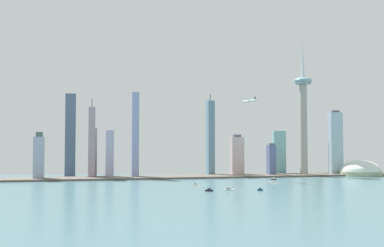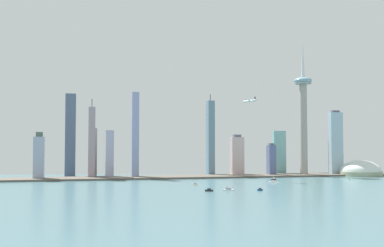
{
  "view_description": "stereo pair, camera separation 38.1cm",
  "coord_description": "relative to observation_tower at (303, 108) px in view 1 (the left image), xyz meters",
  "views": [
    {
      "loc": [
        -249.64,
        -446.99,
        62.96
      ],
      "look_at": [
        -44.86,
        405.24,
        104.76
      ],
      "focal_mm": 43.19,
      "sensor_mm": 36.0,
      "label": 1
    },
    {
      "loc": [
        -249.27,
        -447.08,
        62.96
      ],
      "look_at": [
        -44.86,
        405.24,
        104.76
      ],
      "focal_mm": 43.19,
      "sensor_mm": 36.0,
      "label": 2
    }
  ],
  "objects": [
    {
      "name": "ground_plane",
      "position": [
        -199.65,
        -430.0,
        -140.21
      ],
      "size": [
        6000.0,
        6000.0,
        0.0
      ],
      "primitive_type": "plane",
      "color": "slate"
    },
    {
      "name": "skyscraper_10",
      "position": [
        -523.96,
        7.86,
        -99.06
      ],
      "size": [
        19.04,
        21.88,
        87.58
      ],
      "color": "#9CA4BE",
      "rests_on": "ground"
    },
    {
      "name": "channel_buoy_0",
      "position": [
        -98.75,
        -194.92,
        -138.93
      ],
      "size": [
        1.18,
        1.18,
        2.55
      ],
      "primitive_type": "cone",
      "color": "green",
      "rests_on": "ground"
    },
    {
      "name": "skyscraper_2",
      "position": [
        -134.02,
        34.64,
        -99.02
      ],
      "size": [
        26.13,
        17.39,
        85.6
      ],
      "color": "beige",
      "rests_on": "ground"
    },
    {
      "name": "airplane",
      "position": [
        -152.52,
        -89.24,
        3.69
      ],
      "size": [
        32.65,
        33.42,
        8.83
      ],
      "rotation": [
        0.0,
        0.0,
        1.94
      ],
      "color": "silver"
    },
    {
      "name": "skyscraper_11",
      "position": [
        -32.93,
        52.53,
        -92.95
      ],
      "size": [
        27.6,
        17.23,
        112.2
      ],
      "color": "#78B0B0",
      "rests_on": "ground"
    },
    {
      "name": "skyscraper_1",
      "position": [
        -186.65,
        51.66,
        -61.97
      ],
      "size": [
        13.71,
        21.57,
        170.27
      ],
      "color": "slate",
      "rests_on": "ground"
    },
    {
      "name": "boat_4",
      "position": [
        -108.37,
        -93.18,
        -138.62
      ],
      "size": [
        12.9,
        12.75,
        10.4
      ],
      "rotation": [
        0.0,
        0.0,
        0.77
      ],
      "color": "#242734",
      "rests_on": "ground"
    },
    {
      "name": "skyscraper_0",
      "position": [
        -67.29,
        12.45,
        -107.63
      ],
      "size": [
        14.84,
        17.4,
        67.73
      ],
      "color": "slate",
      "rests_on": "ground"
    },
    {
      "name": "boat_0",
      "position": [
        -277.69,
        -263.63,
        -138.57
      ],
      "size": [
        11.57,
        6.36,
        9.4
      ],
      "rotation": [
        0.0,
        0.0,
        5.96
      ],
      "color": "black",
      "rests_on": "ground"
    },
    {
      "name": "skyscraper_12",
      "position": [
        -429.92,
        27.51,
        -71.95
      ],
      "size": [
        12.6,
        25.69,
        152.65
      ],
      "color": "#9F8994",
      "rests_on": "ground"
    },
    {
      "name": "skyscraper_5",
      "position": [
        -471.09,
        102.68,
        -55.54
      ],
      "size": [
        20.97,
        17.94,
        169.34
      ],
      "color": "#4B5D79",
      "rests_on": "ground"
    },
    {
      "name": "boat_1",
      "position": [
        -273.34,
        -167.03,
        -138.65
      ],
      "size": [
        6.74,
        8.72,
        8.55
      ],
      "rotation": [
        0.0,
        0.0,
        5.26
      ],
      "color": "beige",
      "rests_on": "ground"
    },
    {
      "name": "boat_5",
      "position": [
        -248.57,
        -259.32,
        -138.6
      ],
      "size": [
        15.27,
        12.57,
        7.97
      ],
      "rotation": [
        0.0,
        0.0,
        5.68
      ],
      "color": "white",
      "rests_on": "ground"
    },
    {
      "name": "stadium_dome",
      "position": [
        116.78,
        -22.2,
        -131.76
      ],
      "size": [
        87.47,
        87.47,
        46.25
      ],
      "color": "#9CA483",
      "rests_on": "ground"
    },
    {
      "name": "observation_tower",
      "position": [
        0.0,
        0.0,
        0.0
      ],
      "size": [
        37.27,
        37.27,
        284.05
      ],
      "color": "#9E968D",
      "rests_on": "ground"
    },
    {
      "name": "skyscraper_6",
      "position": [
        54.9,
        49.13,
        -76.27
      ],
      "size": [
        26.03,
        18.4,
        134.78
      ],
      "color": "gray",
      "rests_on": "ground"
    },
    {
      "name": "boat_2",
      "position": [
        -205.84,
        -270.25,
        -138.77
      ],
      "size": [
        7.58,
        3.36,
        8.1
      ],
      "rotation": [
        0.0,
        0.0,
        0.07
      ],
      "color": "navy",
      "rests_on": "ground"
    },
    {
      "name": "skyscraper_3",
      "position": [
        -426.37,
        69.54,
        -91.51
      ],
      "size": [
        15.56,
        22.34,
        97.39
      ],
      "color": "gray",
      "rests_on": "ground"
    },
    {
      "name": "boat_3",
      "position": [
        -133.44,
        -150.54,
        -138.77
      ],
      "size": [
        15.39,
        16.57,
        4.0
      ],
      "rotation": [
        0.0,
        0.0,
        5.43
      ],
      "color": "white",
      "rests_on": "ground"
    },
    {
      "name": "skyscraper_8",
      "position": [
        -395.87,
        27.88,
        -94.12
      ],
      "size": [
        15.12,
        22.22,
        92.18
      ],
      "color": "#ACA9C8",
      "rests_on": "ground"
    },
    {
      "name": "skyscraper_9",
      "position": [
        6.96,
        100.28,
        -88.05
      ],
      "size": [
        20.65,
        19.08,
        108.84
      ],
      "color": "#A48E86",
      "rests_on": "ground"
    },
    {
      "name": "waterfront_pier",
      "position": [
        -199.65,
        3.1,
        -138.39
      ],
      "size": [
        778.85,
        71.5,
        3.64
      ],
      "primitive_type": "cube",
      "color": "#5F564C",
      "rests_on": "ground"
    },
    {
      "name": "channel_buoy_1",
      "position": [
        -65.5,
        -167.37,
        -138.86
      ],
      "size": [
        1.16,
        1.16,
        2.7
      ],
      "primitive_type": "cone",
      "color": "yellow",
      "rests_on": "ground"
    },
    {
      "name": "skyscraper_4",
      "position": [
        -348.22,
        16.17,
        -57.23
      ],
      "size": [
        13.55,
        20.81,
        165.96
      ],
      "color": "#8E96C1",
      "rests_on": "ground"
    },
    {
      "name": "skyscraper_7",
      "position": [
        76.64,
        4.9,
        -72.76
      ],
      "size": [
        27.84,
        13.78,
        137.5
      ],
      "color": "#9EB8C8",
      "rests_on": "ground"
    },
    {
      "name": "channel_buoy_2",
      "position": [
        27.42,
        -122.16,
        -138.75
      ],
      "size": [
        1.86,
        1.86,
        2.91
      ],
      "primitive_type": "cone",
      "color": "green",
      "rests_on": "ground"
    }
  ]
}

